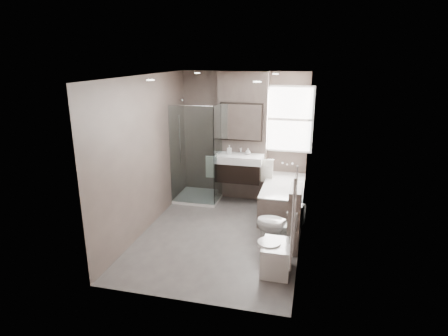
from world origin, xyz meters
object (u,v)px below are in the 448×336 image
(vanity, at_px, (239,168))
(bathtub, at_px, (283,197))
(toilet, at_px, (278,225))
(bidet, at_px, (276,257))

(vanity, bearing_deg, bathtub, -19.37)
(bathtub, bearing_deg, toilet, -88.10)
(toilet, bearing_deg, bidet, 19.05)
(bathtub, relative_size, toilet, 2.17)
(vanity, distance_m, toilet, 1.98)
(vanity, relative_size, bathtub, 0.59)
(bathtub, xyz_separation_m, bidet, (0.09, -2.08, -0.09))
(vanity, distance_m, bidet, 2.66)
(vanity, distance_m, bathtub, 1.07)
(bathtub, bearing_deg, vanity, 160.63)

